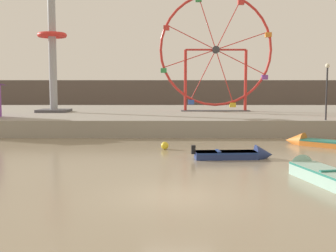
{
  "coord_description": "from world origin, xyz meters",
  "views": [
    {
      "loc": [
        -0.34,
        -14.29,
        3.72
      ],
      "look_at": [
        -0.27,
        10.49,
        1.36
      ],
      "focal_mm": 46.41,
      "sensor_mm": 36.0,
      "label": 1
    }
  ],
  "objects_px": {
    "motorboat_navy_blue": "(238,154)",
    "mooring_buoy_orange": "(164,146)",
    "ferris_wheel_red_frame": "(214,52)",
    "drop_tower_steel_tower": "(51,49)",
    "promenade_lamp_near": "(325,83)",
    "motorboat_seafoam": "(314,172)",
    "motorboat_orange_hull": "(320,143)"
  },
  "relations": [
    {
      "from": "motorboat_navy_blue",
      "to": "mooring_buoy_orange",
      "type": "height_order",
      "value": "motorboat_navy_blue"
    },
    {
      "from": "promenade_lamp_near",
      "to": "motorboat_navy_blue",
      "type": "bearing_deg",
      "value": -130.1
    },
    {
      "from": "motorboat_seafoam",
      "to": "ferris_wheel_red_frame",
      "type": "relative_size",
      "value": 0.44
    },
    {
      "from": "motorboat_seafoam",
      "to": "motorboat_navy_blue",
      "type": "distance_m",
      "value": 5.24
    },
    {
      "from": "motorboat_navy_blue",
      "to": "promenade_lamp_near",
      "type": "distance_m",
      "value": 12.32
    },
    {
      "from": "drop_tower_steel_tower",
      "to": "motorboat_navy_blue",
      "type": "bearing_deg",
      "value": -52.24
    },
    {
      "from": "motorboat_navy_blue",
      "to": "ferris_wheel_red_frame",
      "type": "relative_size",
      "value": 0.38
    },
    {
      "from": "ferris_wheel_red_frame",
      "to": "mooring_buoy_orange",
      "type": "relative_size",
      "value": 25.22
    },
    {
      "from": "motorboat_seafoam",
      "to": "motorboat_navy_blue",
      "type": "height_order",
      "value": "motorboat_seafoam"
    },
    {
      "from": "ferris_wheel_red_frame",
      "to": "promenade_lamp_near",
      "type": "xyz_separation_m",
      "value": [
        6.71,
        -10.58,
        -2.96
      ]
    },
    {
      "from": "motorboat_orange_hull",
      "to": "ferris_wheel_red_frame",
      "type": "relative_size",
      "value": 0.45
    },
    {
      "from": "motorboat_seafoam",
      "to": "ferris_wheel_red_frame",
      "type": "bearing_deg",
      "value": -8.07
    },
    {
      "from": "motorboat_navy_blue",
      "to": "drop_tower_steel_tower",
      "type": "relative_size",
      "value": 0.33
    },
    {
      "from": "ferris_wheel_red_frame",
      "to": "drop_tower_steel_tower",
      "type": "height_order",
      "value": "drop_tower_steel_tower"
    },
    {
      "from": "promenade_lamp_near",
      "to": "mooring_buoy_orange",
      "type": "height_order",
      "value": "promenade_lamp_near"
    },
    {
      "from": "motorboat_navy_blue",
      "to": "motorboat_orange_hull",
      "type": "relative_size",
      "value": 0.84
    },
    {
      "from": "motorboat_seafoam",
      "to": "promenade_lamp_near",
      "type": "distance_m",
      "value": 15.19
    },
    {
      "from": "motorboat_seafoam",
      "to": "mooring_buoy_orange",
      "type": "distance_m",
      "value": 9.9
    },
    {
      "from": "promenade_lamp_near",
      "to": "mooring_buoy_orange",
      "type": "distance_m",
      "value": 13.34
    },
    {
      "from": "motorboat_navy_blue",
      "to": "mooring_buoy_orange",
      "type": "distance_m",
      "value": 4.92
    },
    {
      "from": "motorboat_orange_hull",
      "to": "promenade_lamp_near",
      "type": "height_order",
      "value": "promenade_lamp_near"
    },
    {
      "from": "motorboat_seafoam",
      "to": "drop_tower_steel_tower",
      "type": "height_order",
      "value": "drop_tower_steel_tower"
    },
    {
      "from": "ferris_wheel_red_frame",
      "to": "drop_tower_steel_tower",
      "type": "bearing_deg",
      "value": -175.07
    },
    {
      "from": "motorboat_navy_blue",
      "to": "promenade_lamp_near",
      "type": "bearing_deg",
      "value": 46.74
    },
    {
      "from": "motorboat_seafoam",
      "to": "mooring_buoy_orange",
      "type": "xyz_separation_m",
      "value": [
        -6.03,
        7.85,
        -0.06
      ]
    },
    {
      "from": "motorboat_orange_hull",
      "to": "motorboat_seafoam",
      "type": "bearing_deg",
      "value": 110.57
    },
    {
      "from": "motorboat_seafoam",
      "to": "ferris_wheel_red_frame",
      "type": "height_order",
      "value": "ferris_wheel_red_frame"
    },
    {
      "from": "motorboat_navy_blue",
      "to": "motorboat_orange_hull",
      "type": "height_order",
      "value": "motorboat_orange_hull"
    },
    {
      "from": "motorboat_seafoam",
      "to": "mooring_buoy_orange",
      "type": "height_order",
      "value": "motorboat_seafoam"
    },
    {
      "from": "motorboat_seafoam",
      "to": "promenade_lamp_near",
      "type": "relative_size",
      "value": 1.21
    },
    {
      "from": "motorboat_seafoam",
      "to": "promenade_lamp_near",
      "type": "height_order",
      "value": "promenade_lamp_near"
    },
    {
      "from": "motorboat_orange_hull",
      "to": "ferris_wheel_red_frame",
      "type": "height_order",
      "value": "ferris_wheel_red_frame"
    }
  ]
}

